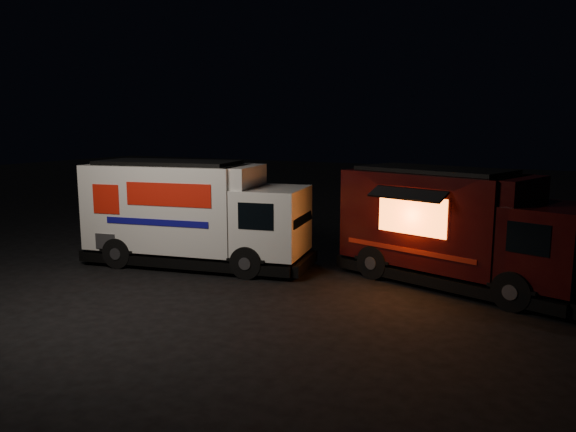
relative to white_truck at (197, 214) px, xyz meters
The scene contains 3 objects.
ground 1.93m from the white_truck, 44.12° to the right, with size 80.00×80.00×0.00m, color black.
white_truck is the anchor object (origin of this frame).
red_truck 6.85m from the white_truck, 10.93° to the left, with size 5.95×2.19×2.77m, color #370B0A, non-canonical shape.
Camera 1 is at (8.21, -11.19, 3.82)m, focal length 35.00 mm.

